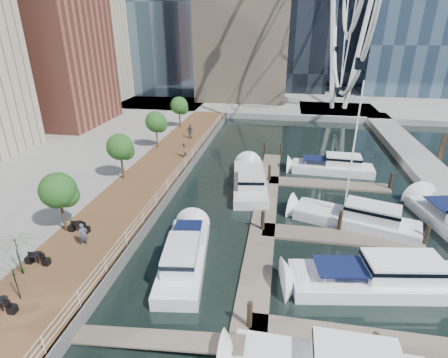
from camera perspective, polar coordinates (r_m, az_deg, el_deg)
ground at (r=22.28m, az=-3.43°, el=-18.54°), size 520.00×520.00×0.00m
boardwalk at (r=36.65m, az=-11.92°, el=-0.22°), size 6.00×60.00×1.00m
seawall at (r=35.69m, az=-7.43°, el=-0.55°), size 0.25×60.00×1.00m
land_far at (r=119.01m, az=8.13°, el=16.26°), size 200.00×114.00×1.00m
breakwater at (r=41.97m, az=31.38°, el=-0.20°), size 4.00×60.00×1.00m
pier at (r=70.28m, az=18.05°, el=10.49°), size 14.00×12.00×1.00m
railing at (r=35.32m, az=-7.67°, el=0.98°), size 0.10×60.00×1.05m
floating_docks at (r=30.02m, az=16.13°, el=-6.24°), size 16.00×34.00×2.60m
street_trees at (r=35.44m, az=-16.63°, el=5.03°), size 2.60×42.60×4.60m
cafe_tables at (r=24.29m, az=-30.20°, el=-14.07°), size 2.50×13.70×0.74m
yacht_foreground at (r=24.77m, az=23.77°, el=-15.86°), size 12.23×4.97×2.15m
pedestrian_near at (r=26.14m, az=-22.01°, el=-8.44°), size 0.73×0.68×1.67m
pedestrian_mid at (r=40.92m, az=-6.56°, el=4.71°), size 0.88×1.00×1.71m
pedestrian_far at (r=48.15m, az=-5.52°, el=7.74°), size 1.19×0.69×1.91m
moored_yachts at (r=30.25m, az=18.12°, el=-7.34°), size 25.69×29.19×11.50m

